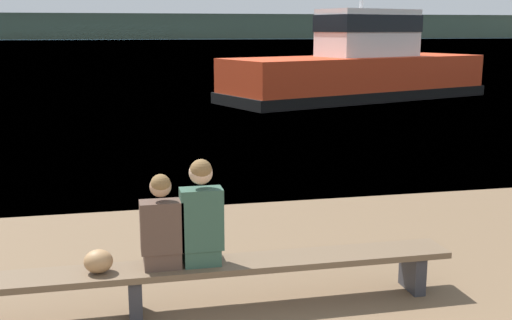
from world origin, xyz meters
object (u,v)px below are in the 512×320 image
object	(u,v)px
person_right	(201,217)
tugboat_red	(358,71)
person_left	(162,227)
bench_main	(134,278)
shopping_bag	(98,261)

from	to	relation	value
person_right	tugboat_red	bearing A→B (deg)	64.31
tugboat_red	person_left	bearing A→B (deg)	133.61
bench_main	tugboat_red	distance (m)	19.63
bench_main	tugboat_red	size ratio (longest dim) A/B	0.55
person_right	person_left	bearing A→B (deg)	179.35
person_left	tugboat_red	world-z (taller)	tugboat_red
person_right	shopping_bag	distance (m)	1.01
person_left	person_right	size ratio (longest dim) A/B	0.88
person_right	bench_main	bearing A→B (deg)	-179.98
person_left	tugboat_red	bearing A→B (deg)	63.32
person_right	tugboat_red	world-z (taller)	tugboat_red
person_right	tugboat_red	xyz separation A→B (m)	(8.38, 17.43, 0.15)
bench_main	person_right	bearing A→B (deg)	0.02
shopping_bag	tugboat_red	size ratio (longest dim) A/B	0.02
person_left	shopping_bag	distance (m)	0.64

